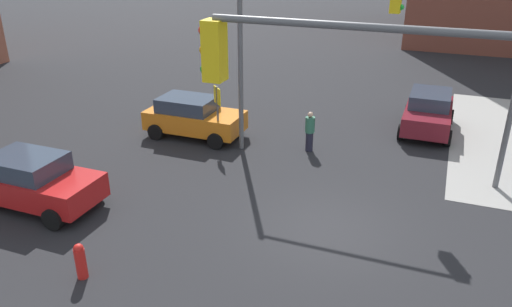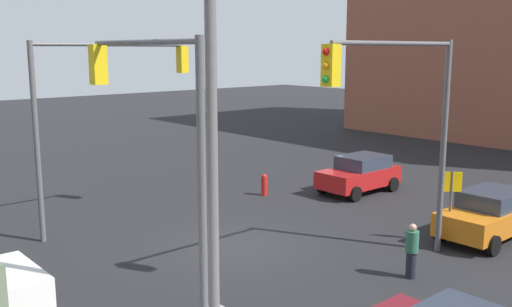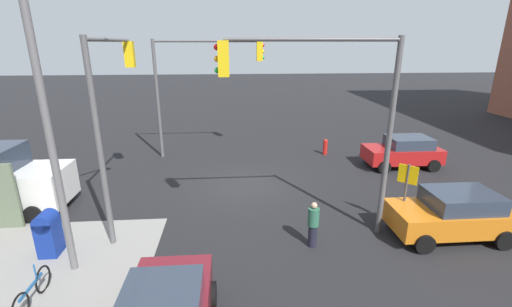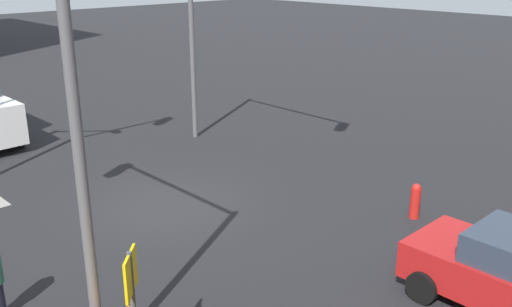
{
  "view_description": "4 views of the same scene",
  "coord_description": "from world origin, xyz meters",
  "px_view_note": "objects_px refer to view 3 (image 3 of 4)",
  "views": [
    {
      "loc": [
        2.45,
        -11.83,
        7.61
      ],
      "look_at": [
        -1.89,
        -0.65,
        2.3
      ],
      "focal_mm": 35.0,
      "sensor_mm": 36.0,
      "label": 1
    },
    {
      "loc": [
        11.0,
        13.61,
        6.23
      ],
      "look_at": [
        -1.57,
        -0.8,
        2.72
      ],
      "focal_mm": 40.0,
      "sensor_mm": 36.0,
      "label": 2
    },
    {
      "loc": [
        0.56,
        14.68,
        6.28
      ],
      "look_at": [
        -0.51,
        0.87,
        1.8
      ],
      "focal_mm": 24.0,
      "sensor_mm": 36.0,
      "label": 3
    },
    {
      "loc": [
        -11.84,
        8.02,
        6.35
      ],
      "look_at": [
        -2.3,
        -1.13,
        1.81
      ],
      "focal_mm": 40.0,
      "sensor_mm": 36.0,
      "label": 4
    }
  ],
  "objects_px": {
    "mailbox_blue": "(48,232)",
    "traffic_signal_nw_corner": "(326,100)",
    "fire_hydrant": "(325,146)",
    "traffic_signal_ne_corner": "(113,96)",
    "sedan_orange": "(452,214)",
    "hatchback_red": "(403,151)",
    "bicycle_leaning_on_fence": "(32,292)",
    "pedestrian_crossing": "(313,224)",
    "traffic_signal_se_corner": "(199,74)",
    "street_lamp_corner": "(59,107)"
  },
  "relations": [
    {
      "from": "traffic_signal_ne_corner",
      "to": "hatchback_red",
      "type": "bearing_deg",
      "value": -160.65
    },
    {
      "from": "bicycle_leaning_on_fence",
      "to": "traffic_signal_se_corner",
      "type": "bearing_deg",
      "value": -106.22
    },
    {
      "from": "pedestrian_crossing",
      "to": "street_lamp_corner",
      "type": "bearing_deg",
      "value": -82.97
    },
    {
      "from": "traffic_signal_nw_corner",
      "to": "fire_hydrant",
      "type": "xyz_separation_m",
      "value": [
        -2.63,
        -8.7,
        -4.15
      ]
    },
    {
      "from": "traffic_signal_nw_corner",
      "to": "hatchback_red",
      "type": "xyz_separation_m",
      "value": [
        -6.15,
        -6.35,
        -3.79
      ]
    },
    {
      "from": "traffic_signal_nw_corner",
      "to": "sedan_orange",
      "type": "distance_m",
      "value": 5.84
    },
    {
      "from": "traffic_signal_nw_corner",
      "to": "mailbox_blue",
      "type": "bearing_deg",
      "value": 3.34
    },
    {
      "from": "traffic_signal_nw_corner",
      "to": "fire_hydrant",
      "type": "distance_m",
      "value": 9.99
    },
    {
      "from": "mailbox_blue",
      "to": "bicycle_leaning_on_fence",
      "type": "height_order",
      "value": "mailbox_blue"
    },
    {
      "from": "traffic_signal_nw_corner",
      "to": "hatchback_red",
      "type": "relative_size",
      "value": 1.7
    },
    {
      "from": "traffic_signal_nw_corner",
      "to": "traffic_signal_ne_corner",
      "type": "bearing_deg",
      "value": -14.46
    },
    {
      "from": "traffic_signal_ne_corner",
      "to": "sedan_orange",
      "type": "distance_m",
      "value": 12.11
    },
    {
      "from": "traffic_signal_se_corner",
      "to": "traffic_signal_ne_corner",
      "type": "relative_size",
      "value": 1.0
    },
    {
      "from": "traffic_signal_nw_corner",
      "to": "hatchback_red",
      "type": "distance_m",
      "value": 9.62
    },
    {
      "from": "traffic_signal_nw_corner",
      "to": "pedestrian_crossing",
      "type": "xyz_separation_m",
      "value": [
        0.37,
        0.7,
        -3.84
      ]
    },
    {
      "from": "traffic_signal_se_corner",
      "to": "mailbox_blue",
      "type": "relative_size",
      "value": 4.55
    },
    {
      "from": "hatchback_red",
      "to": "street_lamp_corner",
      "type": "bearing_deg",
      "value": 28.64
    },
    {
      "from": "traffic_signal_nw_corner",
      "to": "street_lamp_corner",
      "type": "bearing_deg",
      "value": 7.91
    },
    {
      "from": "traffic_signal_nw_corner",
      "to": "bicycle_leaning_on_fence",
      "type": "height_order",
      "value": "traffic_signal_nw_corner"
    },
    {
      "from": "pedestrian_crossing",
      "to": "hatchback_red",
      "type": "bearing_deg",
      "value": 141.6
    },
    {
      "from": "hatchback_red",
      "to": "bicycle_leaning_on_fence",
      "type": "xyz_separation_m",
      "value": [
        14.13,
        9.05,
        -0.49
      ]
    },
    {
      "from": "traffic_signal_nw_corner",
      "to": "pedestrian_crossing",
      "type": "height_order",
      "value": "traffic_signal_nw_corner"
    },
    {
      "from": "traffic_signal_ne_corner",
      "to": "sedan_orange",
      "type": "relative_size",
      "value": 1.67
    },
    {
      "from": "bicycle_leaning_on_fence",
      "to": "hatchback_red",
      "type": "bearing_deg",
      "value": -147.37
    },
    {
      "from": "sedan_orange",
      "to": "pedestrian_crossing",
      "type": "relative_size",
      "value": 2.51
    },
    {
      "from": "traffic_signal_se_corner",
      "to": "sedan_orange",
      "type": "xyz_separation_m",
      "value": [
        -8.99,
        9.45,
        -3.82
      ]
    },
    {
      "from": "traffic_signal_nw_corner",
      "to": "bicycle_leaning_on_fence",
      "type": "distance_m",
      "value": 9.45
    },
    {
      "from": "traffic_signal_se_corner",
      "to": "traffic_signal_ne_corner",
      "type": "height_order",
      "value": "same"
    },
    {
      "from": "traffic_signal_se_corner",
      "to": "sedan_orange",
      "type": "height_order",
      "value": "traffic_signal_se_corner"
    },
    {
      "from": "mailbox_blue",
      "to": "traffic_signal_nw_corner",
      "type": "bearing_deg",
      "value": -176.66
    },
    {
      "from": "traffic_signal_nw_corner",
      "to": "street_lamp_corner",
      "type": "xyz_separation_m",
      "value": [
        7.34,
        1.02,
        0.07
      ]
    },
    {
      "from": "traffic_signal_ne_corner",
      "to": "hatchback_red",
      "type": "xyz_separation_m",
      "value": [
        -13.03,
        -4.58,
        -3.74
      ]
    },
    {
      "from": "street_lamp_corner",
      "to": "traffic_signal_se_corner",
      "type": "bearing_deg",
      "value": -105.43
    },
    {
      "from": "sedan_orange",
      "to": "traffic_signal_nw_corner",
      "type": "bearing_deg",
      "value": -5.86
    },
    {
      "from": "traffic_signal_ne_corner",
      "to": "sedan_orange",
      "type": "height_order",
      "value": "traffic_signal_ne_corner"
    },
    {
      "from": "pedestrian_crossing",
      "to": "bicycle_leaning_on_fence",
      "type": "xyz_separation_m",
      "value": [
        7.6,
        2.0,
        -0.45
      ]
    },
    {
      "from": "bicycle_leaning_on_fence",
      "to": "street_lamp_corner",
      "type": "bearing_deg",
      "value": -110.85
    },
    {
      "from": "street_lamp_corner",
      "to": "fire_hydrant",
      "type": "height_order",
      "value": "street_lamp_corner"
    },
    {
      "from": "sedan_orange",
      "to": "hatchback_red",
      "type": "height_order",
      "value": "same"
    },
    {
      "from": "traffic_signal_se_corner",
      "to": "pedestrian_crossing",
      "type": "xyz_separation_m",
      "value": [
        -4.2,
        9.7,
        -3.86
      ]
    },
    {
      "from": "street_lamp_corner",
      "to": "pedestrian_crossing",
      "type": "distance_m",
      "value": 7.99
    },
    {
      "from": "traffic_signal_ne_corner",
      "to": "hatchback_red",
      "type": "relative_size",
      "value": 1.7
    },
    {
      "from": "mailbox_blue",
      "to": "traffic_signal_se_corner",
      "type": "bearing_deg",
      "value": -112.85
    },
    {
      "from": "fire_hydrant",
      "to": "traffic_signal_se_corner",
      "type": "bearing_deg",
      "value": -2.39
    },
    {
      "from": "sedan_orange",
      "to": "bicycle_leaning_on_fence",
      "type": "distance_m",
      "value": 12.61
    },
    {
      "from": "mailbox_blue",
      "to": "bicycle_leaning_on_fence",
      "type": "distance_m",
      "value": 2.32
    },
    {
      "from": "traffic_signal_se_corner",
      "to": "pedestrian_crossing",
      "type": "relative_size",
      "value": 4.18
    },
    {
      "from": "traffic_signal_nw_corner",
      "to": "street_lamp_corner",
      "type": "distance_m",
      "value": 7.41
    },
    {
      "from": "mailbox_blue",
      "to": "bicycle_leaning_on_fence",
      "type": "relative_size",
      "value": 0.82
    },
    {
      "from": "traffic_signal_nw_corner",
      "to": "bicycle_leaning_on_fence",
      "type": "relative_size",
      "value": 3.71
    }
  ]
}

